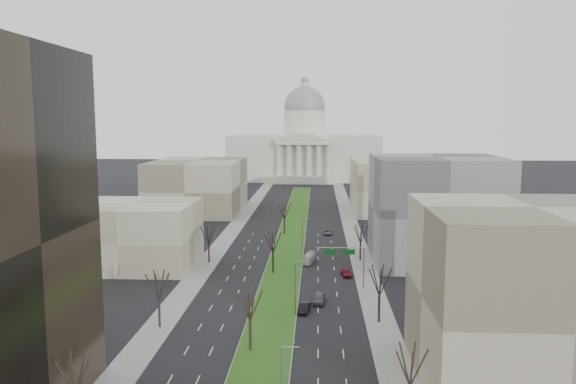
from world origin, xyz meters
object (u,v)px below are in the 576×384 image
(car_grey_near, at_px, (319,299))
(car_red, at_px, (346,273))
(car_black, at_px, (304,308))
(car_grey_far, at_px, (328,232))
(box_van, at_px, (309,258))

(car_grey_near, relative_size, car_red, 1.10)
(car_black, bearing_deg, car_grey_far, 94.47)
(car_grey_near, relative_size, car_grey_far, 1.08)
(car_grey_near, bearing_deg, box_van, 99.83)
(car_grey_near, bearing_deg, car_black, -112.42)
(car_black, xyz_separation_m, car_grey_far, (5.01, 64.54, -0.11))
(car_black, bearing_deg, box_van, 98.39)
(car_black, distance_m, box_van, 33.25)
(car_grey_near, bearing_deg, car_grey_far, 93.06)
(car_black, relative_size, car_grey_far, 0.98)
(car_red, bearing_deg, car_grey_near, -114.97)
(car_black, height_order, box_van, box_van)
(car_grey_near, height_order, car_grey_far, car_grey_near)
(car_grey_near, xyz_separation_m, car_grey_far, (2.54, 59.88, -0.21))
(car_grey_far, bearing_deg, car_red, -83.92)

